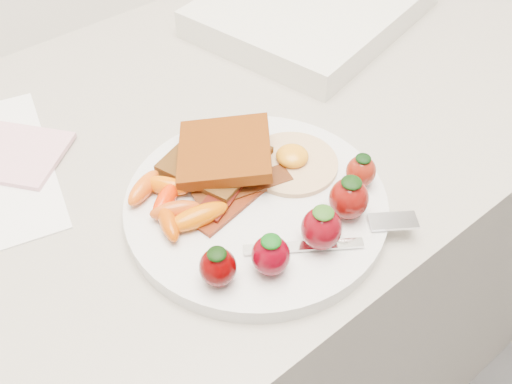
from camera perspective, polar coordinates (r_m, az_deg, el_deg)
counter at (r=1.04m, az=-4.12°, el=-13.15°), size 2.00×0.60×0.90m
plate at (r=0.59m, az=0.00°, el=-1.27°), size 0.27×0.27×0.02m
toast_lower at (r=0.61m, az=-4.13°, el=3.10°), size 0.12×0.12×0.01m
toast_upper at (r=0.60m, az=-3.16°, el=4.12°), size 0.14×0.14×0.02m
fried_egg at (r=0.62m, az=3.65°, el=3.09°), size 0.13×0.13×0.02m
bacon_strips at (r=0.58m, az=-1.93°, el=0.13°), size 0.12×0.07×0.01m
baby_carrots at (r=0.57m, az=-8.45°, el=-1.22°), size 0.08×0.10×0.02m
strawberries at (r=0.54m, az=5.32°, el=-3.07°), size 0.22×0.07×0.05m
fork at (r=0.55m, az=8.92°, el=-4.23°), size 0.16×0.09×0.00m
notepad at (r=0.71m, az=-23.92°, el=3.68°), size 0.16×0.16×0.01m
appliance at (r=0.90m, az=5.68°, el=17.87°), size 0.37×0.32×0.04m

